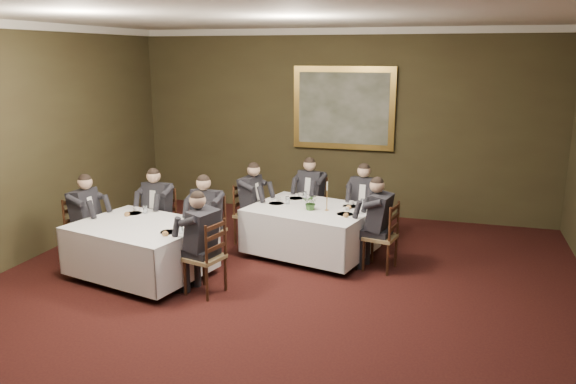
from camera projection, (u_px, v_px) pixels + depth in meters
The scene contains 27 objects.
ground at pixel (251, 328), 6.40m from camera, with size 10.00×10.00×0.00m, color black.
ceiling at pixel (245, 7), 5.56m from camera, with size 8.00×10.00×0.10m, color silver.
back_wall at pixel (341, 124), 10.63m from camera, with size 8.00×0.10×3.50m, color #39301C.
crown_molding at pixel (246, 13), 5.57m from camera, with size 8.00×10.00×0.12m.
table_main at pixel (311, 227), 8.62m from camera, with size 2.08×1.77×0.67m.
table_second at pixel (141, 246), 7.78m from camera, with size 2.03×1.72×0.67m.
chair_main_backleft at pixel (312, 218), 9.68m from camera, with size 0.53×0.51×1.00m.
diner_main_backleft at pixel (311, 206), 9.61m from camera, with size 0.50×0.56×1.35m.
chair_main_backright at pixel (364, 227), 9.20m from camera, with size 0.49×0.47×1.00m.
diner_main_backright at pixel (364, 214), 9.13m from camera, with size 0.46×0.53×1.35m.
chair_main_endleft at pixel (250, 226), 9.22m from camera, with size 0.48×0.50×1.00m.
diner_main_endleft at pixel (250, 213), 9.16m from camera, with size 0.53×0.47×1.35m.
chair_main_endright at pixel (381, 250), 8.10m from camera, with size 0.50×0.51×1.00m.
diner_main_endright at pixel (380, 235), 8.05m from camera, with size 0.55×0.48×1.35m.
chair_sec_backleft at pixel (160, 234), 8.82m from camera, with size 0.47×0.45×1.00m.
diner_sec_backleft at pixel (159, 220), 8.76m from camera, with size 0.44×0.51×1.35m.
chair_sec_backright at pixel (209, 244), 8.37m from camera, with size 0.47×0.46×1.00m.
diner_sec_backright at pixel (208, 230), 8.30m from camera, with size 0.44×0.51×1.35m.
chair_sec_endright at pixel (206, 272), 7.29m from camera, with size 0.52×0.53×1.00m.
diner_sec_endright at pixel (205, 256), 7.24m from camera, with size 0.57×0.51×1.35m.
chair_sec_endleft at pixel (86, 244), 8.36m from camera, with size 0.45×0.47×1.00m.
diner_sec_endleft at pixel (85, 230), 8.30m from camera, with size 0.50×0.44×1.35m.
centerpiece at pixel (311, 202), 8.39m from camera, with size 0.23×0.20×0.26m, color #2D5926.
candlestick at pixel (327, 200), 8.36m from camera, with size 0.07×0.07×0.45m.
place_setting_table_main at pixel (299, 196), 9.10m from camera, with size 0.33×0.31×0.14m.
place_setting_table_second at pixel (138, 211), 8.25m from camera, with size 0.33×0.31×0.14m.
painting at pixel (344, 108), 10.48m from camera, with size 1.92×0.09×1.54m.
Camera 1 is at (2.07, -5.48, 3.06)m, focal length 35.00 mm.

